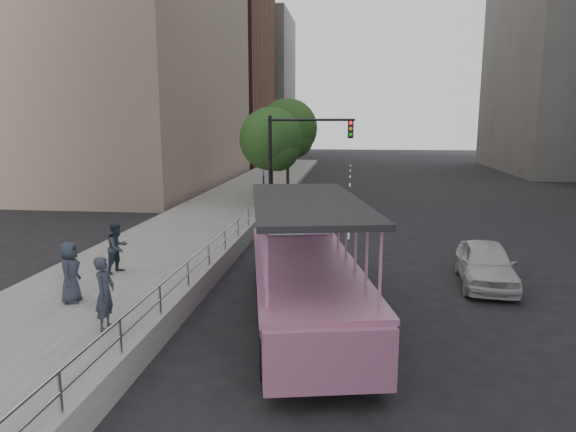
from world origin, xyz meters
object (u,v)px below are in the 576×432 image
car (486,264)px  parking_sign (264,193)px  pedestrian_far (70,272)px  traffic_signal (294,151)px  pedestrian_near (105,293)px  duck_boat (301,268)px  street_tree_near (272,142)px  pedestrian_mid (118,248)px  street_tree_far (289,131)px

car → parking_sign: 10.37m
pedestrian_far → traffic_signal: (4.38, 13.01, 2.40)m
pedestrian_near → pedestrian_far: bearing=45.1°
pedestrian_far → duck_boat: bearing=-92.0°
street_tree_near → traffic_signal: bearing=-65.0°
car → street_tree_near: size_ratio=0.67×
pedestrian_far → traffic_signal: size_ratio=0.31×
pedestrian_near → traffic_signal: (2.66, 14.57, 2.36)m
duck_boat → parking_sign: size_ratio=3.43×
pedestrian_near → street_tree_near: 18.23m
parking_sign → traffic_signal: traffic_signal is taller
duck_boat → car: size_ratio=2.55×
parking_sign → car: bearing=-39.3°
pedestrian_far → parking_sign: bearing=-28.5°
pedestrian_far → traffic_signal: 13.94m
pedestrian_mid → street_tree_far: (2.95, 19.76, 3.22)m
pedestrian_near → car: bearing=-63.6°
duck_boat → street_tree_near: street_tree_near is taller
pedestrian_mid → parking_sign: (3.29, 7.63, 0.69)m
parking_sign → traffic_signal: (1.06, 2.69, 1.72)m
duck_boat → street_tree_far: 21.96m
pedestrian_near → pedestrian_far: pedestrian_near is taller
street_tree_near → duck_boat: bearing=-78.6°
traffic_signal → street_tree_far: 9.57m
pedestrian_far → pedestrian_mid: bearing=-11.3°
parking_sign → street_tree_far: street_tree_far is taller
street_tree_far → car: bearing=-66.0°
pedestrian_far → street_tree_near: (2.78, 16.44, 2.72)m
pedestrian_mid → street_tree_near: size_ratio=0.28×
duck_boat → traffic_signal: (-1.53, 12.11, 2.32)m
pedestrian_near → street_tree_far: bearing=-5.8°
pedestrian_far → street_tree_near: size_ratio=0.28×
traffic_signal → street_tree_near: size_ratio=0.91×
car → traffic_signal: traffic_signal is taller
street_tree_far → duck_boat: bearing=-82.3°
pedestrian_mid → street_tree_far: bearing=10.6°
pedestrian_mid → street_tree_near: street_tree_near is taller
car → pedestrian_mid: size_ratio=2.43×
pedestrian_near → street_tree_far: (1.26, 24.00, 3.17)m
car → pedestrian_far: 11.92m
street_tree_near → pedestrian_near: bearing=-93.4°
duck_boat → parking_sign: 9.78m
pedestrian_near → parking_sign: bearing=-10.4°
traffic_signal → duck_boat: bearing=-82.8°
traffic_signal → street_tree_near: street_tree_near is taller
duck_boat → pedestrian_mid: 6.14m
car → street_tree_near: bearing=129.2°
car → parking_sign: (-7.97, 6.53, 1.13)m
pedestrian_near → pedestrian_far: size_ratio=1.05×
pedestrian_far → pedestrian_near: bearing=-142.8°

